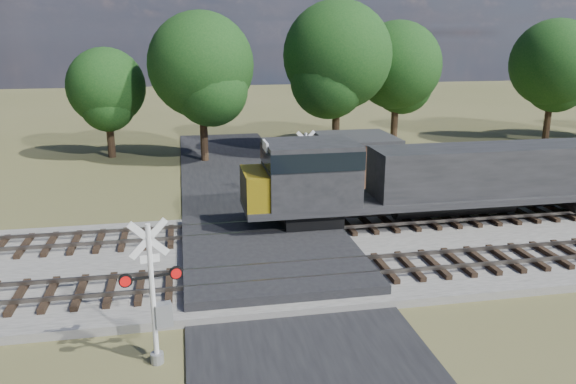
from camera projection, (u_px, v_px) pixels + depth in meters
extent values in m
plane|color=brown|center=(272.00, 265.00, 22.49)|extent=(160.00, 160.00, 0.00)
cube|color=gray|center=(494.00, 240.00, 24.72)|extent=(140.00, 10.00, 0.30)
cube|color=black|center=(272.00, 264.00, 22.48)|extent=(7.00, 60.00, 0.08)
cube|color=#262628|center=(270.00, 253.00, 22.88)|extent=(7.00, 9.00, 0.62)
cube|color=black|center=(334.00, 272.00, 20.86)|extent=(44.00, 2.60, 0.18)
cube|color=#5E5750|center=(540.00, 260.00, 21.56)|extent=(140.00, 0.08, 0.15)
cube|color=#5E5750|center=(518.00, 246.00, 22.92)|extent=(140.00, 0.08, 0.15)
cube|color=black|center=(305.00, 228.00, 25.58)|extent=(44.00, 2.60, 0.18)
cube|color=#5E5750|center=(475.00, 219.00, 26.29)|extent=(140.00, 0.08, 0.15)
cube|color=#5E5750|center=(460.00, 210.00, 27.65)|extent=(140.00, 0.08, 0.15)
cylinder|color=silver|center=(153.00, 296.00, 15.23)|extent=(0.14, 0.14, 4.14)
cylinder|color=gray|center=(157.00, 358.00, 15.76)|extent=(0.37, 0.37, 0.31)
cube|color=silver|center=(149.00, 239.00, 14.78)|extent=(1.07, 0.26, 1.08)
cube|color=silver|center=(149.00, 239.00, 14.78)|extent=(1.07, 0.26, 1.08)
cube|color=silver|center=(150.00, 259.00, 14.94)|extent=(0.51, 0.13, 0.23)
cube|color=black|center=(151.00, 277.00, 15.08)|extent=(1.63, 0.39, 0.06)
cylinder|color=red|center=(126.00, 281.00, 14.83)|extent=(0.39, 0.18, 0.37)
cylinder|color=red|center=(176.00, 273.00, 15.32)|extent=(0.39, 0.18, 0.37)
cube|color=gray|center=(164.00, 315.00, 15.50)|extent=(0.52, 0.40, 0.67)
cylinder|color=silver|center=(306.00, 171.00, 29.15)|extent=(0.14, 0.14, 4.04)
cylinder|color=gray|center=(305.00, 206.00, 29.67)|extent=(0.36, 0.36, 0.30)
cube|color=silver|center=(306.00, 141.00, 28.71)|extent=(1.04, 0.25, 1.06)
cube|color=silver|center=(306.00, 141.00, 28.71)|extent=(1.04, 0.25, 1.06)
cube|color=silver|center=(306.00, 151.00, 28.86)|extent=(0.50, 0.13, 0.22)
cube|color=black|center=(306.00, 161.00, 29.00)|extent=(1.60, 0.38, 0.06)
cylinder|color=red|center=(317.00, 160.00, 29.24)|extent=(0.38, 0.17, 0.36)
cylinder|color=red|center=(294.00, 162.00, 28.77)|extent=(0.38, 0.17, 0.36)
cube|color=gray|center=(301.00, 183.00, 29.23)|extent=(0.50, 0.39, 0.66)
cube|color=#4B2C20|center=(356.00, 162.00, 34.09)|extent=(4.03, 4.03, 2.81)
cube|color=#2A2A2C|center=(357.00, 137.00, 33.68)|extent=(4.44, 4.44, 0.20)
cylinder|color=black|center=(110.00, 131.00, 41.37)|extent=(0.56, 0.56, 4.01)
sphere|color=black|center=(106.00, 87.00, 40.50)|extent=(5.61, 5.61, 5.61)
cylinder|color=black|center=(204.00, 125.00, 39.87)|extent=(0.56, 0.56, 5.24)
sphere|color=black|center=(201.00, 65.00, 38.72)|extent=(7.33, 7.33, 7.33)
cylinder|color=black|center=(336.00, 118.00, 41.90)|extent=(0.56, 0.56, 5.66)
sphere|color=black|center=(337.00, 56.00, 40.66)|extent=(7.93, 7.93, 7.93)
cylinder|color=black|center=(395.00, 115.00, 45.57)|extent=(0.56, 0.56, 4.98)
sphere|color=black|center=(397.00, 65.00, 44.49)|extent=(6.97, 6.97, 6.97)
cylinder|color=black|center=(548.00, 113.00, 46.58)|extent=(0.56, 0.56, 5.06)
sphere|color=black|center=(555.00, 63.00, 45.48)|extent=(7.09, 7.09, 7.09)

